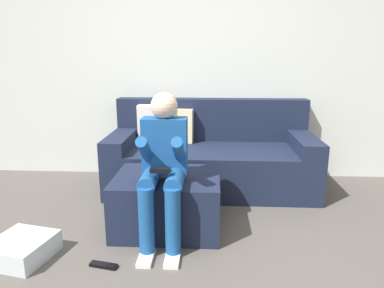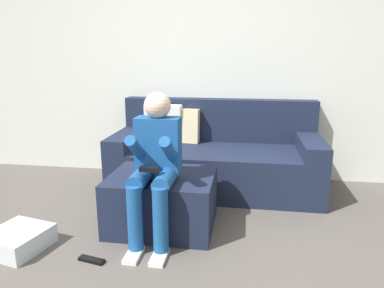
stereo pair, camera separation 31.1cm
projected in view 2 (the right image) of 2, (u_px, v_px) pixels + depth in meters
The scene contains 7 objects.
ground_plane at pixel (147, 281), 2.23m from camera, with size 7.04×7.04×0.00m, color #544F49.
wall_back at pixel (196, 60), 3.97m from camera, with size 5.42×0.10×2.63m, color silver.
couch_sectional at pixel (215, 158), 3.75m from camera, with size 2.10×0.92×0.91m.
ottoman at pixel (162, 201), 2.90m from camera, with size 0.83×0.67×0.44m, color #192138.
person_seated at pixel (155, 161), 2.61m from camera, with size 0.34×0.62×1.11m.
storage_bin at pixel (18, 240), 2.58m from camera, with size 0.38×0.40×0.14m, color silver.
remote_near_ottoman at pixel (92, 260), 2.44m from camera, with size 0.19×0.05×0.02m, color black.
Camera 2 is at (0.58, -1.89, 1.38)m, focal length 33.23 mm.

